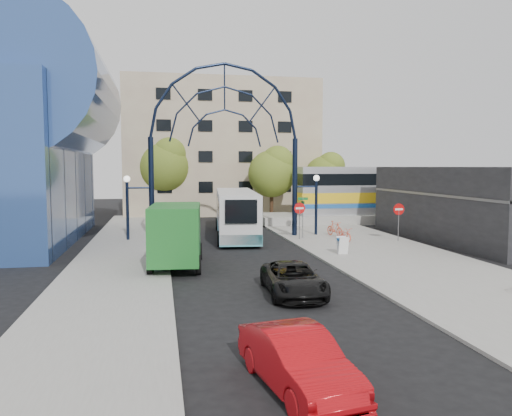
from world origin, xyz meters
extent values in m
plane|color=black|center=(0.00, 0.00, 0.00)|extent=(120.00, 120.00, 0.00)
cube|color=gray|center=(8.00, 4.00, 0.06)|extent=(8.00, 56.00, 0.12)
cube|color=gray|center=(-6.50, 6.00, 0.06)|extent=(5.00, 50.00, 0.12)
cylinder|color=black|center=(-5.00, 14.00, 3.50)|extent=(0.36, 0.36, 7.00)
cylinder|color=black|center=(5.00, 14.00, 3.50)|extent=(0.36, 0.36, 7.00)
cylinder|color=black|center=(-6.60, 14.00, 2.00)|extent=(0.20, 0.20, 4.00)
cylinder|color=black|center=(6.60, 14.00, 2.00)|extent=(0.20, 0.20, 4.00)
sphere|color=white|center=(-6.60, 14.00, 4.20)|extent=(0.44, 0.44, 0.44)
sphere|color=white|center=(6.60, 14.00, 4.20)|extent=(0.44, 0.44, 0.44)
cylinder|color=slate|center=(4.80, 12.00, 1.22)|extent=(0.06, 0.06, 2.20)
cylinder|color=red|center=(4.80, 12.00, 2.22)|extent=(0.80, 0.04, 0.80)
cube|color=white|center=(4.80, 11.97, 2.22)|extent=(0.55, 0.02, 0.12)
cylinder|color=slate|center=(11.00, 10.00, 1.22)|extent=(0.06, 0.06, 2.20)
cylinder|color=red|center=(11.00, 10.00, 2.22)|extent=(0.76, 0.04, 0.76)
cube|color=white|center=(11.00, 9.97, 2.22)|extent=(0.55, 0.02, 0.12)
cylinder|color=slate|center=(5.20, 12.60, 1.52)|extent=(0.05, 0.05, 2.80)
cube|color=#146626|center=(5.20, 12.60, 2.82)|extent=(0.70, 0.03, 0.18)
cube|color=#146626|center=(5.20, 12.60, 2.57)|extent=(0.03, 0.70, 0.18)
cube|color=white|center=(5.60, 5.80, 0.62)|extent=(0.55, 0.26, 0.99)
cube|color=white|center=(5.60, 6.15, 0.62)|extent=(0.55, 0.26, 0.99)
cube|color=#1E59A5|center=(5.60, 5.98, 0.95)|extent=(0.55, 0.42, 0.14)
cylinder|color=#2F4E90|center=(-12.00, 15.00, 10.00)|extent=(9.00, 16.00, 9.00)
cube|color=black|center=(16.00, 10.00, 2.50)|extent=(6.00, 16.00, 5.00)
cube|color=tan|center=(2.00, 35.00, 7.00)|extent=(20.00, 12.00, 14.00)
cube|color=gray|center=(20.00, 22.00, 0.40)|extent=(32.00, 5.00, 0.80)
cube|color=#B7B7BC|center=(20.00, 22.00, 2.90)|extent=(25.00, 3.00, 4.20)
cube|color=gold|center=(20.00, 22.00, 2.30)|extent=(25.10, 3.05, 0.90)
cube|color=black|center=(20.00, 22.00, 3.90)|extent=(25.05, 3.05, 1.00)
cube|color=#1E59A5|center=(20.00, 22.00, 1.60)|extent=(25.10, 3.05, 0.35)
cylinder|color=#382314|center=(6.00, 26.00, 1.26)|extent=(0.36, 0.36, 2.52)
sphere|color=#45631A|center=(6.00, 26.00, 4.34)|extent=(4.48, 4.48, 4.48)
sphere|color=#45631A|center=(6.50, 25.70, 5.46)|extent=(3.08, 3.08, 3.08)
cylinder|color=#382314|center=(-4.00, 30.00, 1.44)|extent=(0.36, 0.36, 2.88)
sphere|color=#45631A|center=(-4.00, 30.00, 4.96)|extent=(5.12, 5.12, 5.12)
sphere|color=#45631A|center=(-3.50, 29.70, 6.24)|extent=(3.52, 3.52, 3.52)
cylinder|color=#382314|center=(12.00, 28.00, 1.17)|extent=(0.36, 0.36, 2.34)
sphere|color=#45631A|center=(12.00, 28.00, 4.03)|extent=(4.16, 4.16, 4.16)
sphere|color=#45631A|center=(12.50, 27.70, 5.07)|extent=(2.86, 2.86, 2.86)
cube|color=silver|center=(0.90, 14.89, 1.78)|extent=(3.73, 11.92, 2.96)
cube|color=#52A9B7|center=(0.90, 14.89, 0.56)|extent=(3.76, 11.92, 0.71)
cube|color=black|center=(0.90, 14.89, 2.40)|extent=(3.76, 11.69, 0.92)
cube|color=black|center=(0.32, 8.99, 2.34)|extent=(1.93, 0.33, 1.43)
cube|color=black|center=(1.46, 20.68, 1.63)|extent=(2.45, 0.42, 1.63)
cylinder|color=black|center=(-0.01, 18.63, 0.49)|extent=(0.38, 1.00, 0.98)
cylinder|color=black|center=(2.51, 18.39, 0.49)|extent=(0.38, 1.00, 0.98)
cylinder|color=black|center=(-0.79, 10.70, 0.49)|extent=(0.38, 1.00, 0.98)
cylinder|color=black|center=(1.74, 10.45, 0.49)|extent=(0.38, 1.00, 0.98)
cube|color=black|center=(-3.45, 6.80, 1.06)|extent=(2.42, 2.50, 2.11)
cube|color=black|center=(-3.34, 7.95, 1.49)|extent=(1.92, 0.27, 0.96)
cube|color=#1A6523|center=(-3.72, 3.93, 1.83)|extent=(2.71, 4.62, 2.69)
cylinder|color=black|center=(-4.58, 6.62, 0.46)|extent=(0.33, 0.94, 0.92)
cylinder|color=black|center=(-2.37, 6.41, 0.46)|extent=(0.33, 0.94, 0.92)
cylinder|color=black|center=(-4.92, 2.88, 0.46)|extent=(0.33, 0.94, 0.92)
cylinder|color=black|center=(-2.72, 2.68, 0.46)|extent=(0.33, 0.94, 0.92)
imported|color=black|center=(0.66, -1.72, 0.63)|extent=(2.35, 4.66, 1.26)
imported|color=#A90A0F|center=(-1.43, -9.80, 0.68)|extent=(2.15, 4.33, 1.36)
imported|color=#FC5032|center=(7.57, 10.74, 0.55)|extent=(0.76, 1.70, 0.86)
imported|color=#D5492A|center=(7.66, 12.98, 0.65)|extent=(1.00, 1.83, 1.06)
camera|label=1|loc=(-4.40, -20.32, 5.03)|focal=35.00mm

